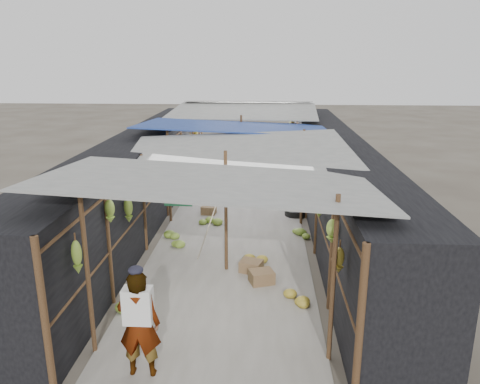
% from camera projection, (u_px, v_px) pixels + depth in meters
% --- Properties ---
extents(ground, '(80.00, 80.00, 0.00)m').
position_uv_depth(ground, '(210.00, 355.00, 7.17)').
color(ground, '#6B6356').
rests_on(ground, ground).
extents(aisle_slab, '(3.60, 16.00, 0.02)m').
position_uv_depth(aisle_slab, '(236.00, 216.00, 13.40)').
color(aisle_slab, '#9E998E').
rests_on(aisle_slab, ground).
extents(stall_left, '(1.40, 15.00, 2.30)m').
position_uv_depth(stall_left, '(141.00, 176.00, 13.23)').
color(stall_left, black).
rests_on(stall_left, ground).
extents(stall_right, '(1.40, 15.00, 2.30)m').
position_uv_depth(stall_right, '(334.00, 179.00, 12.95)').
color(stall_right, black).
rests_on(stall_right, ground).
extents(crate_near, '(0.54, 0.48, 0.27)m').
position_uv_depth(crate_near, '(251.00, 267.00, 9.89)').
color(crate_near, '#865F44').
rests_on(crate_near, ground).
extents(crate_mid, '(0.56, 0.50, 0.28)m').
position_uv_depth(crate_mid, '(262.00, 277.00, 9.40)').
color(crate_mid, '#865F44').
rests_on(crate_mid, ground).
extents(crate_back, '(0.44, 0.38, 0.25)m').
position_uv_depth(crate_back, '(209.00, 210.00, 13.55)').
color(crate_back, '#865F44').
rests_on(crate_back, ground).
extents(black_basin, '(0.64, 0.64, 0.19)m').
position_uv_depth(black_basin, '(296.00, 213.00, 13.46)').
color(black_basin, black).
rests_on(black_basin, ground).
extents(vendor_elderly, '(0.60, 0.40, 1.63)m').
position_uv_depth(vendor_elderly, '(139.00, 324.00, 6.51)').
color(vendor_elderly, white).
rests_on(vendor_elderly, ground).
extents(shopper_blue, '(0.94, 0.86, 1.55)m').
position_uv_depth(shopper_blue, '(217.00, 165.00, 16.30)').
color(shopper_blue, '#2147A7').
rests_on(shopper_blue, ground).
extents(vendor_seated, '(0.55, 0.73, 1.00)m').
position_uv_depth(vendor_seated, '(289.00, 166.00, 17.36)').
color(vendor_seated, '#4F4944').
rests_on(vendor_seated, ground).
extents(market_canopy, '(5.62, 15.20, 2.77)m').
position_uv_depth(market_canopy, '(238.00, 131.00, 13.05)').
color(market_canopy, brown).
rests_on(market_canopy, ground).
extents(hanging_bananas, '(3.95, 13.67, 0.80)m').
position_uv_depth(hanging_bananas, '(234.00, 160.00, 12.93)').
color(hanging_bananas, olive).
rests_on(hanging_bananas, ground).
extents(floor_bananas, '(3.75, 9.97, 0.36)m').
position_uv_depth(floor_bananas, '(232.00, 216.00, 13.02)').
color(floor_bananas, olive).
rests_on(floor_bananas, ground).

